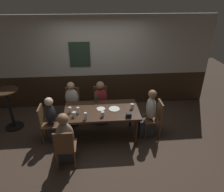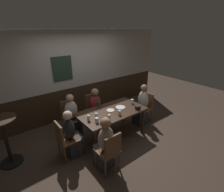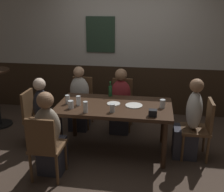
# 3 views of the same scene
# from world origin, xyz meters

# --- Properties ---
(ground_plane) EXTENTS (12.00, 12.00, 0.00)m
(ground_plane) POSITION_xyz_m (0.00, 0.00, 0.00)
(ground_plane) COLOR #423328
(wall_back) EXTENTS (6.40, 0.13, 2.60)m
(wall_back) POSITION_xyz_m (-0.00, 1.65, 1.30)
(wall_back) COLOR #332316
(wall_back) RESTS_ON ground_plane
(dining_table) EXTENTS (1.67, 0.91, 0.74)m
(dining_table) POSITION_xyz_m (0.00, 0.00, 0.66)
(dining_table) COLOR #382316
(dining_table) RESTS_ON ground_plane
(chair_left_near) EXTENTS (0.40, 0.40, 0.88)m
(chair_left_near) POSITION_xyz_m (-0.73, -0.87, 0.50)
(chair_left_near) COLOR brown
(chair_left_near) RESTS_ON ground_plane
(chair_head_east) EXTENTS (0.40, 0.40, 0.88)m
(chair_head_east) POSITION_xyz_m (1.25, 0.00, 0.50)
(chair_head_east) COLOR brown
(chair_head_east) RESTS_ON ground_plane
(chair_left_far) EXTENTS (0.40, 0.40, 0.88)m
(chair_left_far) POSITION_xyz_m (-0.73, 0.87, 0.50)
(chair_left_far) COLOR brown
(chair_left_far) RESTS_ON ground_plane
(chair_head_west) EXTENTS (0.40, 0.40, 0.88)m
(chair_head_west) POSITION_xyz_m (-1.25, 0.00, 0.50)
(chair_head_west) COLOR brown
(chair_head_west) RESTS_ON ground_plane
(chair_mid_far) EXTENTS (0.40, 0.40, 0.88)m
(chair_mid_far) POSITION_xyz_m (0.00, 0.87, 0.50)
(chair_mid_far) COLOR brown
(chair_mid_far) RESTS_ON ground_plane
(person_left_near) EXTENTS (0.34, 0.37, 1.14)m
(person_left_near) POSITION_xyz_m (-0.73, -0.71, 0.49)
(person_left_near) COLOR #2D2D38
(person_left_near) RESTS_ON ground_plane
(person_head_east) EXTENTS (0.37, 0.34, 1.18)m
(person_head_east) POSITION_xyz_m (1.09, 0.00, 0.50)
(person_head_east) COLOR #2D2D38
(person_head_east) RESTS_ON ground_plane
(person_left_far) EXTENTS (0.34, 0.37, 1.12)m
(person_left_far) POSITION_xyz_m (-0.73, 0.71, 0.47)
(person_left_far) COLOR #2D2D38
(person_left_far) RESTS_ON ground_plane
(person_head_west) EXTENTS (0.37, 0.34, 1.10)m
(person_head_west) POSITION_xyz_m (-1.09, 0.00, 0.46)
(person_head_west) COLOR #2D2D38
(person_head_west) RESTS_ON ground_plane
(person_mid_far) EXTENTS (0.34, 0.37, 1.11)m
(person_mid_far) POSITION_xyz_m (-0.00, 0.71, 0.47)
(person_mid_far) COLOR #2D2D38
(person_mid_far) RESTS_ON ground_plane
(pint_glass_stout) EXTENTS (0.08, 0.08, 0.12)m
(pint_glass_stout) POSITION_xyz_m (0.69, 0.00, 0.79)
(pint_glass_stout) COLOR silver
(pint_glass_stout) RESTS_ON dining_table
(pint_glass_amber) EXTENTS (0.08, 0.08, 0.11)m
(pint_glass_amber) POSITION_xyz_m (-0.59, -0.23, 0.79)
(pint_glass_amber) COLOR silver
(pint_glass_amber) RESTS_ON dining_table
(beer_glass_half) EXTENTS (0.06, 0.06, 0.16)m
(beer_glass_half) POSITION_xyz_m (-0.34, -0.35, 0.81)
(beer_glass_half) COLOR silver
(beer_glass_half) RESTS_ON dining_table
(tumbler_water) EXTENTS (0.06, 0.06, 0.14)m
(tumbler_water) POSITION_xyz_m (-0.51, -0.09, 0.81)
(tumbler_water) COLOR silver
(tumbler_water) RESTS_ON dining_table
(tumbler_short) EXTENTS (0.07, 0.07, 0.11)m
(tumbler_short) POSITION_xyz_m (0.01, -0.27, 0.79)
(tumbler_short) COLOR silver
(tumbler_short) RESTS_ON dining_table
(pint_glass_pale) EXTENTS (0.06, 0.06, 0.13)m
(pint_glass_pale) POSITION_xyz_m (-0.69, -0.05, 0.80)
(pint_glass_pale) COLOR silver
(pint_glass_pale) RESTS_ON dining_table
(beer_bottle_green) EXTENTS (0.06, 0.06, 0.24)m
(beer_bottle_green) POSITION_xyz_m (-0.12, 0.39, 0.83)
(beer_bottle_green) COLOR #194723
(beer_bottle_green) RESTS_ON dining_table
(plate_white_large) EXTENTS (0.25, 0.25, 0.01)m
(plate_white_large) POSITION_xyz_m (0.29, 0.01, 0.75)
(plate_white_large) COLOR white
(plate_white_large) RESTS_ON dining_table
(plate_white_small) EXTENTS (0.20, 0.20, 0.01)m
(plate_white_small) POSITION_xyz_m (-0.02, 0.03, 0.75)
(plate_white_small) COLOR white
(plate_white_small) RESTS_ON dining_table
(condiment_caddy) EXTENTS (0.11, 0.09, 0.09)m
(condiment_caddy) POSITION_xyz_m (0.56, -0.33, 0.79)
(condiment_caddy) COLOR black
(condiment_caddy) RESTS_ON dining_table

